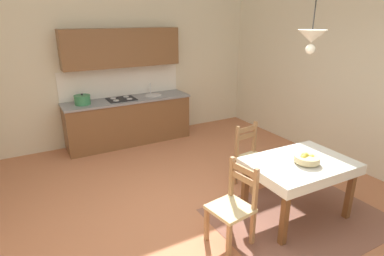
% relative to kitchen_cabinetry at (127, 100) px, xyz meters
% --- Properties ---
extents(ground_plane, '(6.48, 6.94, 0.10)m').
position_rel_kitchen_cabinetry_xyz_m(ground_plane, '(-0.07, -2.90, -0.91)').
color(ground_plane, '#B7704C').
extents(wall_back, '(6.48, 0.12, 4.21)m').
position_rel_kitchen_cabinetry_xyz_m(wall_back, '(-0.07, 0.33, 1.25)').
color(wall_back, beige).
rests_on(wall_back, ground_plane).
extents(wall_right, '(0.12, 6.94, 4.21)m').
position_rel_kitchen_cabinetry_xyz_m(wall_right, '(2.93, -2.90, 1.25)').
color(wall_right, beige).
rests_on(wall_right, ground_plane).
extents(area_rug, '(2.10, 1.60, 0.01)m').
position_rel_kitchen_cabinetry_xyz_m(area_rug, '(1.02, -3.57, -0.85)').
color(area_rug, '#875747').
rests_on(area_rug, ground_plane).
extents(kitchen_cabinetry, '(2.43, 0.63, 2.20)m').
position_rel_kitchen_cabinetry_xyz_m(kitchen_cabinetry, '(0.00, 0.00, 0.00)').
color(kitchen_cabinetry, brown).
rests_on(kitchen_cabinetry, ground_plane).
extents(dining_table, '(1.28, 0.92, 0.75)m').
position_rel_kitchen_cabinetry_xyz_m(dining_table, '(1.02, -3.47, -0.24)').
color(dining_table, brown).
rests_on(dining_table, ground_plane).
extents(dining_chair_kitchen_side, '(0.46, 0.46, 0.93)m').
position_rel_kitchen_cabinetry_xyz_m(dining_chair_kitchen_side, '(1.02, -2.58, -0.41)').
color(dining_chair_kitchen_side, '#D1BC89').
rests_on(dining_chair_kitchen_side, ground_plane).
extents(dining_chair_tv_side, '(0.48, 0.48, 0.93)m').
position_rel_kitchen_cabinetry_xyz_m(dining_chair_tv_side, '(0.02, -3.48, -0.41)').
color(dining_chair_tv_side, '#D1BC89').
rests_on(dining_chair_tv_side, ground_plane).
extents(fruit_bowl, '(0.30, 0.30, 0.12)m').
position_rel_kitchen_cabinetry_xyz_m(fruit_bowl, '(1.03, -3.55, -0.04)').
color(fruit_bowl, tan).
rests_on(fruit_bowl, dining_table).
extents(pendant_lamp, '(0.32, 0.32, 0.81)m').
position_rel_kitchen_cabinetry_xyz_m(pendant_lamp, '(1.12, -3.33, 1.33)').
color(pendant_lamp, black).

